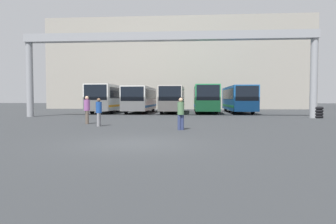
{
  "coord_description": "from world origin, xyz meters",
  "views": [
    {
      "loc": [
        2.05,
        -10.68,
        1.62
      ],
      "look_at": [
        -0.17,
        19.06,
        0.3
      ],
      "focal_mm": 32.0,
      "sensor_mm": 36.0,
      "label": 1
    }
  ],
  "objects_px": {
    "bus_slot_3": "(205,97)",
    "pedestrian_mid_right": "(99,111)",
    "tire_stack": "(317,112)",
    "bus_slot_2": "(173,98)",
    "bus_slot_0": "(109,97)",
    "bus_slot_4": "(238,98)",
    "pedestrian_mid_left": "(181,113)",
    "bus_slot_1": "(141,98)",
    "pedestrian_near_left": "(87,109)"
  },
  "relations": [
    {
      "from": "tire_stack",
      "to": "bus_slot_2",
      "type": "bearing_deg",
      "value": 144.68
    },
    {
      "from": "bus_slot_4",
      "to": "pedestrian_mid_right",
      "type": "distance_m",
      "value": 21.11
    },
    {
      "from": "bus_slot_0",
      "to": "bus_slot_4",
      "type": "height_order",
      "value": "bus_slot_0"
    },
    {
      "from": "bus_slot_0",
      "to": "bus_slot_4",
      "type": "bearing_deg",
      "value": 1.02
    },
    {
      "from": "bus_slot_1",
      "to": "pedestrian_near_left",
      "type": "height_order",
      "value": "bus_slot_1"
    },
    {
      "from": "pedestrian_mid_left",
      "to": "pedestrian_near_left",
      "type": "height_order",
      "value": "pedestrian_near_left"
    },
    {
      "from": "bus_slot_0",
      "to": "pedestrian_near_left",
      "type": "relative_size",
      "value": 5.91
    },
    {
      "from": "bus_slot_4",
      "to": "pedestrian_mid_left",
      "type": "distance_m",
      "value": 20.71
    },
    {
      "from": "bus_slot_0",
      "to": "tire_stack",
      "type": "height_order",
      "value": "bus_slot_0"
    },
    {
      "from": "pedestrian_mid_left",
      "to": "bus_slot_4",
      "type": "bearing_deg",
      "value": 55.57
    },
    {
      "from": "bus_slot_3",
      "to": "bus_slot_4",
      "type": "height_order",
      "value": "bus_slot_3"
    },
    {
      "from": "bus_slot_0",
      "to": "pedestrian_mid_left",
      "type": "xyz_separation_m",
      "value": [
        9.14,
        -19.52,
        -0.94
      ]
    },
    {
      "from": "bus_slot_3",
      "to": "pedestrian_mid_right",
      "type": "xyz_separation_m",
      "value": [
        -7.12,
        -18.7,
        -0.91
      ]
    },
    {
      "from": "bus_slot_3",
      "to": "tire_stack",
      "type": "distance_m",
      "value": 13.37
    },
    {
      "from": "tire_stack",
      "to": "bus_slot_1",
      "type": "bearing_deg",
      "value": 152.12
    },
    {
      "from": "bus_slot_3",
      "to": "pedestrian_near_left",
      "type": "height_order",
      "value": "bus_slot_3"
    },
    {
      "from": "bus_slot_3",
      "to": "pedestrian_mid_left",
      "type": "distance_m",
      "value": 20.59
    },
    {
      "from": "bus_slot_0",
      "to": "bus_slot_2",
      "type": "xyz_separation_m",
      "value": [
        7.58,
        0.04,
        -0.1
      ]
    },
    {
      "from": "bus_slot_2",
      "to": "tire_stack",
      "type": "xyz_separation_m",
      "value": [
        12.7,
        -9.0,
        -1.25
      ]
    },
    {
      "from": "pedestrian_mid_left",
      "to": "pedestrian_mid_right",
      "type": "bearing_deg",
      "value": 142.87
    },
    {
      "from": "bus_slot_0",
      "to": "pedestrian_near_left",
      "type": "distance_m",
      "value": 16.54
    },
    {
      "from": "bus_slot_1",
      "to": "bus_slot_2",
      "type": "bearing_deg",
      "value": 4.17
    },
    {
      "from": "pedestrian_mid_left",
      "to": "pedestrian_near_left",
      "type": "distance_m",
      "value": 6.97
    },
    {
      "from": "bus_slot_2",
      "to": "pedestrian_near_left",
      "type": "distance_m",
      "value": 16.94
    },
    {
      "from": "pedestrian_near_left",
      "to": "tire_stack",
      "type": "distance_m",
      "value": 18.77
    },
    {
      "from": "pedestrian_mid_right",
      "to": "bus_slot_0",
      "type": "bearing_deg",
      "value": -159.91
    },
    {
      "from": "bus_slot_4",
      "to": "pedestrian_mid_left",
      "type": "height_order",
      "value": "bus_slot_4"
    },
    {
      "from": "bus_slot_0",
      "to": "pedestrian_mid_right",
      "type": "xyz_separation_m",
      "value": [
        4.25,
        -17.78,
        -0.95
      ]
    },
    {
      "from": "bus_slot_1",
      "to": "pedestrian_mid_right",
      "type": "distance_m",
      "value": 17.57
    },
    {
      "from": "bus_slot_4",
      "to": "pedestrian_near_left",
      "type": "distance_m",
      "value": 20.53
    },
    {
      "from": "bus_slot_0",
      "to": "pedestrian_mid_right",
      "type": "distance_m",
      "value": 18.31
    },
    {
      "from": "bus_slot_1",
      "to": "tire_stack",
      "type": "bearing_deg",
      "value": -27.88
    },
    {
      "from": "tire_stack",
      "to": "pedestrian_mid_left",
      "type": "bearing_deg",
      "value": -136.52
    },
    {
      "from": "pedestrian_mid_left",
      "to": "bus_slot_3",
      "type": "bearing_deg",
      "value": 66.27
    },
    {
      "from": "bus_slot_2",
      "to": "bus_slot_4",
      "type": "xyz_separation_m",
      "value": [
        7.58,
        0.23,
        0.01
      ]
    },
    {
      "from": "bus_slot_0",
      "to": "pedestrian_near_left",
      "type": "xyz_separation_m",
      "value": [
        2.99,
        -16.24,
        -0.87
      ]
    },
    {
      "from": "bus_slot_0",
      "to": "pedestrian_near_left",
      "type": "bearing_deg",
      "value": -79.56
    },
    {
      "from": "bus_slot_2",
      "to": "pedestrian_near_left",
      "type": "height_order",
      "value": "bus_slot_2"
    },
    {
      "from": "bus_slot_3",
      "to": "bus_slot_2",
      "type": "bearing_deg",
      "value": -166.95
    },
    {
      "from": "bus_slot_1",
      "to": "bus_slot_3",
      "type": "distance_m",
      "value": 7.67
    },
    {
      "from": "bus_slot_0",
      "to": "bus_slot_1",
      "type": "relative_size",
      "value": 1.05
    },
    {
      "from": "bus_slot_4",
      "to": "bus_slot_0",
      "type": "bearing_deg",
      "value": -178.98
    },
    {
      "from": "pedestrian_near_left",
      "to": "bus_slot_4",
      "type": "bearing_deg",
      "value": 117.14
    },
    {
      "from": "bus_slot_2",
      "to": "bus_slot_4",
      "type": "distance_m",
      "value": 7.59
    },
    {
      "from": "bus_slot_4",
      "to": "tire_stack",
      "type": "relative_size",
      "value": 10.73
    },
    {
      "from": "bus_slot_0",
      "to": "bus_slot_1",
      "type": "distance_m",
      "value": 3.8
    },
    {
      "from": "bus_slot_3",
      "to": "pedestrian_mid_right",
      "type": "relative_size",
      "value": 7.54
    },
    {
      "from": "pedestrian_mid_right",
      "to": "pedestrian_near_left",
      "type": "xyz_separation_m",
      "value": [
        -1.26,
        1.54,
        0.08
      ]
    },
    {
      "from": "pedestrian_near_left",
      "to": "pedestrian_mid_left",
      "type": "bearing_deg",
      "value": 35.45
    },
    {
      "from": "bus_slot_1",
      "to": "bus_slot_2",
      "type": "height_order",
      "value": "bus_slot_2"
    }
  ]
}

